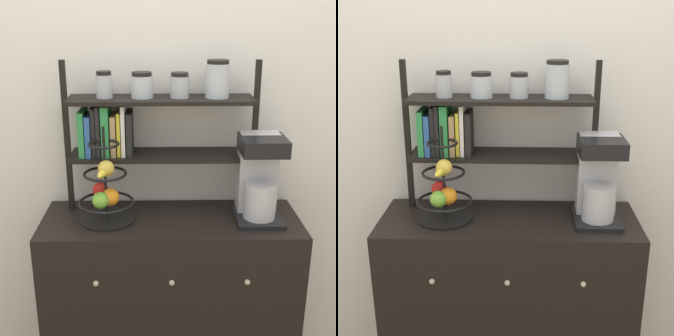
{
  "view_description": "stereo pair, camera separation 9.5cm",
  "coord_description": "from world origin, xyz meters",
  "views": [
    {
      "loc": [
        -0.04,
        -1.69,
        1.77
      ],
      "look_at": [
        -0.01,
        0.21,
        1.12
      ],
      "focal_mm": 50.0,
      "sensor_mm": 36.0,
      "label": 1
    },
    {
      "loc": [
        0.05,
        -1.69,
        1.77
      ],
      "look_at": [
        -0.01,
        0.21,
        1.12
      ],
      "focal_mm": 50.0,
      "sensor_mm": 36.0,
      "label": 2
    }
  ],
  "objects": [
    {
      "name": "fruit_stand",
      "position": [
        -0.28,
        0.19,
        1.02
      ],
      "size": [
        0.25,
        0.25,
        0.42
      ],
      "color": "black",
      "rests_on": "sideboard"
    },
    {
      "name": "coffee_maker",
      "position": [
        0.39,
        0.23,
        1.07
      ],
      "size": [
        0.2,
        0.24,
        0.38
      ],
      "color": "black",
      "rests_on": "sideboard"
    },
    {
      "name": "shelf_hutch",
      "position": [
        -0.11,
        0.33,
        1.31
      ],
      "size": [
        0.86,
        0.2,
        0.68
      ],
      "color": "black",
      "rests_on": "sideboard"
    },
    {
      "name": "wall_back",
      "position": [
        0.0,
        0.46,
        1.3
      ],
      "size": [
        7.0,
        0.05,
        2.6
      ],
      "primitive_type": "cube",
      "color": "silver",
      "rests_on": "ground_plane"
    },
    {
      "name": "sideboard",
      "position": [
        0.0,
        0.21,
        0.44
      ],
      "size": [
        1.15,
        0.43,
        0.88
      ],
      "color": "black",
      "rests_on": "ground_plane"
    }
  ]
}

